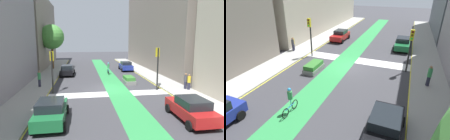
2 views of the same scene
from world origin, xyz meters
TOP-DOWN VIEW (x-y plane):
  - ground_plane at (0.00, 0.00)m, footprint 120.00×120.00m
  - bike_lane_paint at (1.10, 0.00)m, footprint 2.40×60.00m
  - crosswalk_band at (0.00, -2.00)m, footprint 12.00×1.80m
  - sidewalk_left at (-7.50, 0.00)m, footprint 3.00×60.00m
  - curb_stripe_left at (-6.00, 0.00)m, footprint 0.16×60.00m
  - sidewalk_right at (7.50, 0.00)m, footprint 3.00×60.00m
  - curb_stripe_right at (6.00, 0.00)m, footprint 0.16×60.00m
  - traffic_signal_near_right at (5.30, -1.17)m, footprint 0.35×0.52m
  - traffic_signal_near_left at (-5.51, -0.78)m, footprint 0.35×0.52m
  - car_black_left_far at (-4.77, 8.68)m, footprint 2.09×4.23m
  - car_green_left_near at (-4.61, -8.03)m, footprint 2.04×4.21m
  - car_blue_right_far at (4.88, 11.84)m, footprint 2.12×4.25m
  - car_red_right_near at (4.58, -9.00)m, footprint 2.05×4.22m
  - cyclist_in_lane at (1.39, 8.63)m, footprint 0.32×1.73m
  - pedestrian_sidewalk_right_a at (8.28, -1.78)m, footprint 0.34×0.34m
  - pedestrian_sidewalk_left_a at (-7.31, 1.59)m, footprint 0.34×0.34m
  - pedestrian_sidewalk_right_b at (8.45, -2.14)m, footprint 0.34×0.34m
  - street_tree_near at (-7.74, 15.11)m, footprint 4.31×4.31m
  - median_planter at (3.10, 2.30)m, footprint 1.21×2.44m

SIDE VIEW (x-z plane):
  - ground_plane at x=0.00m, z-range 0.00..0.00m
  - crosswalk_band at x=0.00m, z-range 0.00..0.01m
  - bike_lane_paint at x=1.10m, z-range 0.00..0.01m
  - curb_stripe_left at x=-6.00m, z-range 0.00..0.01m
  - curb_stripe_right at x=6.00m, z-range 0.00..0.01m
  - sidewalk_left at x=-7.50m, z-range 0.00..0.15m
  - sidewalk_right at x=7.50m, z-range 0.00..0.15m
  - median_planter at x=3.10m, z-range -0.02..0.83m
  - car_black_left_far at x=-4.77m, z-range 0.02..1.59m
  - car_green_left_near at x=-4.61m, z-range 0.02..1.59m
  - car_blue_right_far at x=4.88m, z-range 0.02..1.59m
  - car_red_right_near at x=4.58m, z-range 0.02..1.59m
  - cyclist_in_lane at x=1.39m, z-range 0.04..1.90m
  - pedestrian_sidewalk_right_b at x=8.45m, z-range 0.16..1.82m
  - pedestrian_sidewalk_right_a at x=8.28m, z-range 0.17..1.86m
  - pedestrian_sidewalk_left_a at x=-7.31m, z-range 0.18..1.98m
  - traffic_signal_near_left at x=-5.51m, z-range 0.85..5.07m
  - traffic_signal_near_right at x=5.30m, z-range 0.90..5.40m
  - street_tree_near at x=-7.74m, z-range 1.86..9.63m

